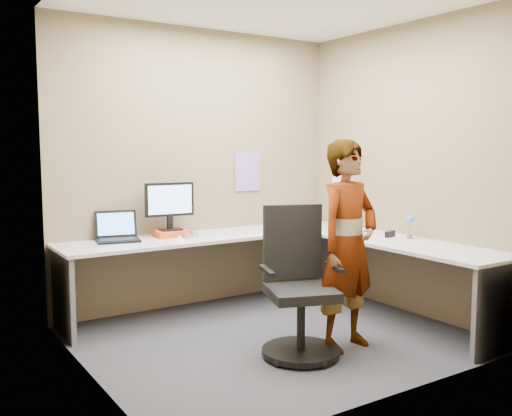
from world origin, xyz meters
TOP-DOWN VIEW (x-y plane):
  - ground at (0.00, 0.00)m, footprint 3.00×3.00m
  - wall_back at (0.00, 1.30)m, footprint 3.00×0.00m
  - wall_right at (1.50, 0.00)m, footprint 0.00×2.70m
  - wall_left at (-1.50, 0.00)m, footprint 0.00×2.70m
  - desk at (0.44, 0.39)m, footprint 2.98×2.58m
  - paper_ream at (-0.42, 1.09)m, footprint 0.31×0.23m
  - monitor at (-0.42, 1.10)m, footprint 0.47×0.15m
  - laptop at (-0.91, 1.14)m, footprint 0.42×0.37m
  - trackball_mouse at (-0.29, 0.92)m, footprint 0.12×0.08m
  - origami at (-0.48, 0.78)m, footprint 0.10×0.10m
  - stapler at (1.28, -0.03)m, footprint 0.15×0.09m
  - flower at (1.35, -0.20)m, footprint 0.07×0.07m
  - calendar_purple at (0.55, 1.29)m, footprint 0.30×0.01m
  - calendar_white at (1.49, 0.90)m, footprint 0.01×0.28m
  - sticky_note_a at (1.49, 0.55)m, footprint 0.01×0.07m
  - sticky_note_b at (1.49, 0.60)m, footprint 0.01×0.07m
  - sticky_note_c at (1.49, 0.48)m, footprint 0.01×0.07m
  - sticky_note_d at (1.49, 0.70)m, footprint 0.01×0.07m
  - office_chair at (-0.06, -0.39)m, footprint 0.64×0.62m
  - person at (0.35, -0.48)m, footprint 0.64×0.47m

SIDE VIEW (x-z plane):
  - ground at x=0.00m, z-range 0.00..0.00m
  - office_chair at x=-0.06m, z-range -0.10..1.00m
  - desk at x=0.44m, z-range 0.22..0.95m
  - trackball_mouse at x=-0.29m, z-range 0.72..0.79m
  - stapler at x=1.28m, z-range 0.73..0.78m
  - paper_ream at x=-0.42m, z-range 0.73..0.79m
  - origami at x=-0.48m, z-range 0.73..0.79m
  - laptop at x=-0.91m, z-range 0.67..0.93m
  - sticky_note_c at x=1.49m, z-range 0.76..0.84m
  - person at x=0.35m, z-range 0.00..1.62m
  - sticky_note_b at x=1.49m, z-range 0.78..0.86m
  - flower at x=1.35m, z-range 0.77..0.98m
  - sticky_note_d at x=1.49m, z-range 0.88..0.96m
  - sticky_note_a at x=1.49m, z-range 0.91..0.99m
  - monitor at x=-0.42m, z-range 0.83..1.27m
  - calendar_white at x=1.49m, z-range 1.06..1.44m
  - calendar_purple at x=0.55m, z-range 1.10..1.50m
  - wall_back at x=0.00m, z-range -0.15..2.85m
  - wall_right at x=1.50m, z-range 0.00..2.70m
  - wall_left at x=-1.50m, z-range 0.00..2.70m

